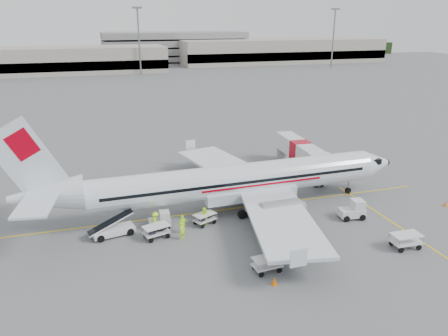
{
  "coord_description": "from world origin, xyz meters",
  "views": [
    {
      "loc": [
        -12.52,
        -39.01,
        18.51
      ],
      "look_at": [
        0.0,
        2.0,
        3.8
      ],
      "focal_mm": 35.0,
      "sensor_mm": 36.0,
      "label": 1
    }
  ],
  "objects": [
    {
      "name": "ground",
      "position": [
        0.0,
        0.0,
        0.0
      ],
      "size": [
        360.0,
        360.0,
        0.0
      ],
      "primitive_type": "plane",
      "color": "#56595B"
    },
    {
      "name": "stripe_lead",
      "position": [
        0.0,
        0.0,
        0.01
      ],
      "size": [
        44.0,
        0.2,
        0.01
      ],
      "primitive_type": "cube",
      "color": "yellow",
      "rests_on": "ground"
    },
    {
      "name": "stripe_cross",
      "position": [
        14.0,
        -8.0,
        0.01
      ],
      "size": [
        0.2,
        20.0,
        0.01
      ],
      "primitive_type": "cube",
      "color": "yellow",
      "rests_on": "ground"
    },
    {
      "name": "terminal_west",
      "position": [
        -40.0,
        130.0,
        4.5
      ],
      "size": [
        110.0,
        22.0,
        9.0
      ],
      "primitive_type": null,
      "color": "gray",
      "rests_on": "ground"
    },
    {
      "name": "terminal_east",
      "position": [
        70.0,
        145.0,
        5.0
      ],
      "size": [
        90.0,
        26.0,
        10.0
      ],
      "primitive_type": null,
      "color": "gray",
      "rests_on": "ground"
    },
    {
      "name": "parking_garage",
      "position": [
        25.0,
        160.0,
        7.0
      ],
      "size": [
        62.0,
        24.0,
        14.0
      ],
      "primitive_type": null,
      "color": "slate",
      "rests_on": "ground"
    },
    {
      "name": "treeline",
      "position": [
        0.0,
        175.0,
        3.0
      ],
      "size": [
        300.0,
        3.0,
        6.0
      ],
      "primitive_type": null,
      "color": "black",
      "rests_on": "ground"
    },
    {
      "name": "mast_center",
      "position": [
        5.0,
        118.0,
        11.0
      ],
      "size": [
        3.2,
        1.2,
        22.0
      ],
      "primitive_type": null,
      "color": "slate",
      "rests_on": "ground"
    },
    {
      "name": "mast_east",
      "position": [
        80.0,
        118.0,
        11.0
      ],
      "size": [
        3.2,
        1.2,
        22.0
      ],
      "primitive_type": null,
      "color": "slate",
      "rests_on": "ground"
    },
    {
      "name": "aircraft",
      "position": [
        0.79,
        -0.18,
        5.37
      ],
      "size": [
        39.8,
        31.63,
        10.73
      ],
      "primitive_type": null,
      "rotation": [
        0.0,
        0.0,
        0.03
      ],
      "color": "white",
      "rests_on": "ground"
    },
    {
      "name": "jet_bridge",
      "position": [
        12.01,
        8.43,
        1.98
      ],
      "size": [
        3.45,
        15.17,
        3.95
      ],
      "primitive_type": null,
      "rotation": [
        0.0,
        0.0,
        -0.04
      ],
      "color": "silver",
      "rests_on": "ground"
    },
    {
      "name": "belt_loader",
      "position": [
        -11.74,
        -2.39,
        1.33
      ],
      "size": [
        5.19,
        2.8,
        2.66
      ],
      "primitive_type": null,
      "rotation": [
        0.0,
        0.0,
        0.2
      ],
      "color": "silver",
      "rests_on": "ground"
    },
    {
      "name": "tug_fore",
      "position": [
        10.73,
        -5.54,
        0.94
      ],
      "size": [
        2.57,
        1.66,
        1.87
      ],
      "primitive_type": null,
      "rotation": [
        0.0,
        0.0,
        -0.11
      ],
      "color": "silver",
      "rests_on": "ground"
    },
    {
      "name": "tug_mid",
      "position": [
        3.43,
        -8.55,
        0.87
      ],
      "size": [
        2.58,
        2.13,
        1.74
      ],
      "primitive_type": null,
      "rotation": [
        0.0,
        0.0,
        -0.45
      ],
      "color": "silver",
      "rests_on": "ground"
    },
    {
      "name": "tug_aft",
      "position": [
        -7.49,
        -2.0,
        0.77
      ],
      "size": [
        2.06,
        1.25,
        1.55
      ],
      "primitive_type": null,
      "rotation": [
        0.0,
        0.0,
        -0.05
      ],
      "color": "silver",
      "rests_on": "ground"
    },
    {
      "name": "cart_loaded_a",
      "position": [
        -3.31,
        -2.61,
        0.54
      ],
      "size": [
        2.39,
        1.96,
        1.08
      ],
      "primitive_type": null,
      "rotation": [
        0.0,
        0.0,
        0.42
      ],
      "color": "silver",
      "rests_on": "ground"
    },
    {
      "name": "cart_loaded_b",
      "position": [
        -8.11,
        -4.0,
        0.6
      ],
      "size": [
        2.57,
        1.93,
        1.19
      ],
      "primitive_type": null,
      "rotation": [
        0.0,
        0.0,
        0.28
      ],
      "color": "silver",
      "rests_on": "ground"
    },
    {
      "name": "cart_empty_a",
      "position": [
        -0.78,
        -11.91,
        0.58
      ],
      "size": [
        2.36,
        1.55,
        1.16
      ],
      "primitive_type": null,
      "rotation": [
        0.0,
        0.0,
        0.1
      ],
      "color": "silver",
      "rests_on": "ground"
    },
    {
      "name": "cart_empty_b",
      "position": [
        11.87,
        -11.98,
        0.65
      ],
      "size": [
        2.52,
        1.53,
        1.3
      ],
      "primitive_type": null,
      "rotation": [
        0.0,
        0.0,
        -0.02
      ],
      "color": "silver",
      "rests_on": "ground"
    },
    {
      "name": "cone_nose",
      "position": [
        21.7,
        -5.85,
        0.29
      ],
      "size": [
        0.36,
        0.36,
        0.58
      ],
      "primitive_type": "cone",
      "color": "orange",
      "rests_on": "ground"
    },
    {
      "name": "cone_port",
      "position": [
        4.89,
        17.17,
        0.28
      ],
      "size": [
        0.35,
        0.35,
        0.57
      ],
      "primitive_type": "cone",
      "color": "orange",
      "rests_on": "ground"
    },
    {
      "name": "cone_stbd",
      "position": [
        -0.95,
        -13.77,
        0.34
      ],
      "size": [
        0.42,
        0.42,
        0.68
      ],
      "primitive_type": "cone",
      "color": "orange",
      "rests_on": "ground"
    },
    {
      "name": "crew_a",
      "position": [
        -5.98,
        -4.93,
        0.83
      ],
      "size": [
        0.71,
        0.7,
        1.65
      ],
      "primitive_type": "imported",
      "rotation": [
        0.0,
        0.0,
        0.74
      ],
      "color": "#B0EC1A",
      "rests_on": "ground"
    },
    {
      "name": "crew_b",
      "position": [
        -3.34,
        -2.65,
        0.85
      ],
      "size": [
        1.01,
        1.05,
        1.7
      ],
      "primitive_type": "imported",
      "rotation": [
        0.0,
        0.0,
        -0.92
      ],
      "color": "#B0EC1A",
      "rests_on": "ground"
    },
    {
      "name": "crew_c",
      "position": [
        -7.94,
        -2.37,
        0.88
      ],
      "size": [
        0.66,
        1.14,
        1.76
      ],
      "primitive_type": "imported",
      "rotation": [
        0.0,
        0.0,
        1.56
      ],
      "color": "#B0EC1A",
      "rests_on": "ground"
    },
    {
      "name": "crew_d",
      "position": [
        -5.66,
        -3.71,
        0.88
      ],
      "size": [
        1.1,
        0.9,
        1.76
      ],
      "primitive_type": "imported",
      "rotation": [
        0.0,
        0.0,
        3.68
      ],
      "color": "#B0EC1A",
      "rests_on": "ground"
    }
  ]
}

